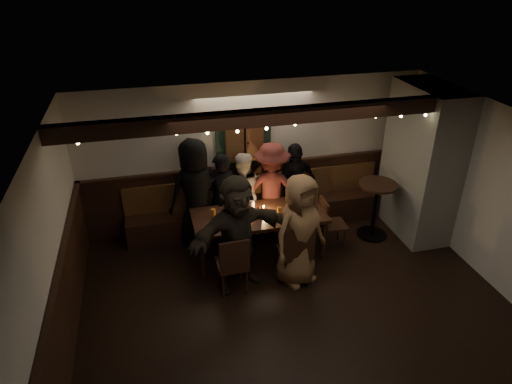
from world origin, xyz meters
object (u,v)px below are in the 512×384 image
object	(u,v)px
chair_near_left	(233,262)
chair_end	(329,221)
person_b	(222,197)
person_f	(237,233)
dining_table	(259,218)
high_top	(376,203)
person_a	(196,192)
person_c	(242,194)
person_e	(295,185)
chair_near_right	(297,249)
person_g	(299,231)
person_d	(271,189)

from	to	relation	value
chair_near_left	chair_end	bearing A→B (deg)	23.67
chair_end	person_b	bearing A→B (deg)	156.65
chair_near_left	person_f	world-z (taller)	person_f
dining_table	high_top	bearing A→B (deg)	1.64
person_a	person_b	distance (m)	0.45
person_a	person_c	size ratio (longest dim) A/B	1.21
person_e	chair_near_right	bearing A→B (deg)	48.91
chair_near_left	person_e	xyz separation A→B (m)	(1.44, 1.61, 0.25)
person_a	person_f	bearing A→B (deg)	89.12
chair_end	person_a	size ratio (longest dim) A/B	0.48
high_top	person_b	bearing A→B (deg)	167.01
chair_near_right	person_g	bearing A→B (deg)	43.41
chair_near_right	person_a	distance (m)	1.98
chair_near_right	person_f	size ratio (longest dim) A/B	0.57
person_c	chair_near_left	bearing A→B (deg)	74.31
dining_table	person_g	xyz separation A→B (m)	(0.39, -0.78, 0.19)
dining_table	person_f	bearing A→B (deg)	-126.32
person_e	chair_near_left	bearing A→B (deg)	24.12
chair_near_left	person_g	world-z (taller)	person_g
person_g	person_d	bearing A→B (deg)	68.30
high_top	person_d	world-z (taller)	person_d
person_b	person_f	size ratio (longest dim) A/B	0.88
person_b	person_f	xyz separation A→B (m)	(-0.00, -1.31, 0.11)
dining_table	person_c	xyz separation A→B (m)	(-0.12, 0.71, 0.07)
chair_near_right	person_a	size ratio (longest dim) A/B	0.55
person_c	dining_table	bearing A→B (deg)	100.89
chair_end	person_d	size ratio (longest dim) A/B	0.53
person_f	dining_table	bearing A→B (deg)	36.21
chair_near_left	person_d	world-z (taller)	person_d
dining_table	chair_near_right	size ratio (longest dim) A/B	2.07
person_a	person_g	size ratio (longest dim) A/B	1.05
dining_table	chair_near_left	xyz separation A→B (m)	(-0.59, -0.84, -0.15)
person_f	chair_near_left	bearing A→B (deg)	-138.37
person_f	person_g	size ratio (longest dim) A/B	1.02
person_a	person_c	xyz separation A→B (m)	(0.79, 0.05, -0.16)
person_f	person_c	bearing A→B (deg)	57.58
person_b	person_g	xyz separation A→B (m)	(0.88, -1.43, 0.09)
person_f	person_g	world-z (taller)	person_f
person_b	person_c	xyz separation A→B (m)	(0.36, 0.06, -0.03)
person_a	person_d	xyz separation A→B (m)	(1.29, -0.04, -0.09)
person_d	high_top	bearing A→B (deg)	174.75
chair_end	person_f	bearing A→B (deg)	-160.22
person_f	high_top	bearing A→B (deg)	-1.68
person_c	person_e	distance (m)	0.97
person_a	person_e	world-z (taller)	person_a
person_e	chair_end	bearing A→B (deg)	87.29
person_b	person_e	bearing A→B (deg)	177.52
person_b	person_f	distance (m)	1.32
person_b	person_g	bearing A→B (deg)	114.00
person_e	person_g	distance (m)	1.62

